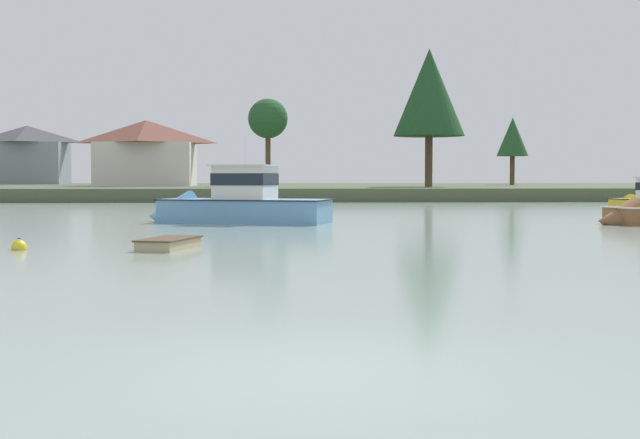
{
  "coord_description": "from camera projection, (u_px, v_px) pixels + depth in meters",
  "views": [
    {
      "loc": [
        -0.42,
        -9.32,
        2.17
      ],
      "look_at": [
        1.17,
        20.58,
        0.62
      ],
      "focal_mm": 46.76,
      "sensor_mm": 36.0,
      "label": 1
    }
  ],
  "objects": [
    {
      "name": "cottage_hillside",
      "position": [
        27.0,
        154.0,
        111.62
      ],
      "size": [
        10.83,
        7.36,
        7.82
      ],
      "color": "gray",
      "rests_on": "far_shore_bank"
    },
    {
      "name": "far_shore_bank",
      "position": [
        279.0,
        190.0,
        99.21
      ],
      "size": [
        224.55,
        59.6,
        1.15
      ],
      "primitive_type": "cube",
      "color": "#4C563D",
      "rests_on": "ground"
    },
    {
      "name": "dinghy_sand",
      "position": [
        169.0,
        245.0,
        24.91
      ],
      "size": [
        1.85,
        2.75,
        0.46
      ],
      "color": "tan",
      "rests_on": "ground"
    },
    {
      "name": "mooring_buoy_yellow",
      "position": [
        19.0,
        247.0,
        24.6
      ],
      "size": [
        0.44,
        0.44,
        0.49
      ],
      "color": "yellow",
      "rests_on": "ground"
    },
    {
      "name": "ground_plane",
      "position": [
        313.0,
        368.0,
        9.42
      ],
      "size": [
        499.0,
        499.0,
        0.0
      ],
      "primitive_type": "plane",
      "color": "gray"
    },
    {
      "name": "cruiser_skyblue",
      "position": [
        229.0,
        210.0,
        39.16
      ],
      "size": [
        9.32,
        5.37,
        5.05
      ],
      "color": "#669ECC",
      "rests_on": "ground"
    },
    {
      "name": "cottage_near_water",
      "position": [
        146.0,
        152.0,
        90.62
      ],
      "size": [
        10.98,
        8.74,
        7.14
      ],
      "color": "silver",
      "rests_on": "far_shore_bank"
    },
    {
      "name": "shore_tree_center",
      "position": [
        513.0,
        137.0,
        100.49
      ],
      "size": [
        3.8,
        3.8,
        8.14
      ],
      "color": "brown",
      "rests_on": "far_shore_bank"
    },
    {
      "name": "shore_tree_right_mid",
      "position": [
        268.0,
        119.0,
        83.74
      ],
      "size": [
        4.0,
        4.0,
        8.85
      ],
      "color": "brown",
      "rests_on": "far_shore_bank"
    },
    {
      "name": "shore_tree_left",
      "position": [
        429.0,
        93.0,
        81.91
      ],
      "size": [
        7.01,
        7.01,
        13.59
      ],
      "color": "brown",
      "rests_on": "far_shore_bank"
    }
  ]
}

